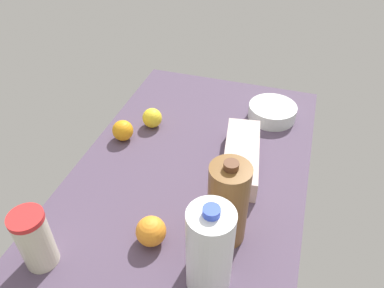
{
  "coord_description": "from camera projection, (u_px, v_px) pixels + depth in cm",
  "views": [
    {
      "loc": [
        -88.45,
        -27.66,
        89.47
      ],
      "look_at": [
        0.0,
        0.0,
        13.0
      ],
      "focal_mm": 35.0,
      "sensor_mm": 36.0,
      "label": 1
    }
  ],
  "objects": [
    {
      "name": "milk_jug",
      "position": [
        210.0,
        251.0,
        0.86
      ],
      "size": [
        10.97,
        10.97,
        27.59
      ],
      "color": "white",
      "rests_on": "countertop"
    },
    {
      "name": "lemon_loose",
      "position": [
        152.0,
        118.0,
        1.42
      ],
      "size": [
        7.45,
        7.45,
        7.45
      ],
      "primitive_type": "sphere",
      "color": "yellow",
      "rests_on": "countertop"
    },
    {
      "name": "mixing_bowl",
      "position": [
        272.0,
        112.0,
        1.47
      ],
      "size": [
        18.53,
        18.53,
        5.67
      ],
      "primitive_type": "cylinder",
      "color": "silver",
      "rests_on": "countertop"
    },
    {
      "name": "orange_by_jug",
      "position": [
        151.0,
        231.0,
        1.01
      ],
      "size": [
        8.33,
        8.33,
        8.33
      ],
      "primitive_type": "sphere",
      "color": "orange",
      "rests_on": "countertop"
    },
    {
      "name": "orange_near_front",
      "position": [
        123.0,
        130.0,
        1.36
      ],
      "size": [
        7.62,
        7.62,
        7.62
      ],
      "primitive_type": "sphere",
      "color": "orange",
      "rests_on": "countertop"
    },
    {
      "name": "countertop",
      "position": [
        192.0,
        170.0,
        1.27
      ],
      "size": [
        120.0,
        76.0,
        3.0
      ],
      "primitive_type": "cube",
      "color": "#4F4056",
      "rests_on": "ground"
    },
    {
      "name": "tumbler_cup",
      "position": [
        35.0,
        239.0,
        0.93
      ],
      "size": [
        8.71,
        8.71,
        17.81
      ],
      "color": "beige",
      "rests_on": "countertop"
    },
    {
      "name": "egg_carton",
      "position": [
        241.0,
        157.0,
        1.25
      ],
      "size": [
        34.1,
        15.8,
        7.47
      ],
      "primitive_type": "cube",
      "rotation": [
        0.0,
        0.0,
        0.14
      ],
      "color": "beige",
      "rests_on": "countertop"
    },
    {
      "name": "chocolate_milk_jug",
      "position": [
        228.0,
        204.0,
        0.97
      ],
      "size": [
        10.72,
        10.72,
        27.1
      ],
      "color": "brown",
      "rests_on": "countertop"
    }
  ]
}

